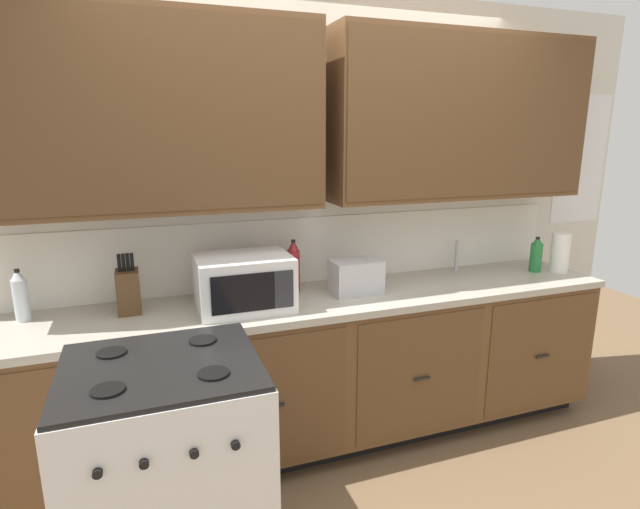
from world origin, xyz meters
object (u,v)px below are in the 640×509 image
(bottle_clear, at_px, (20,296))
(bottle_green, at_px, (536,255))
(stove_range, at_px, (169,470))
(toaster, at_px, (356,277))
(bottle_red, at_px, (294,266))
(microwave, at_px, (244,282))
(knife_block, at_px, (128,291))
(paper_towel_roll, at_px, (560,252))

(bottle_clear, relative_size, bottle_green, 1.12)
(stove_range, relative_size, bottle_clear, 3.66)
(stove_range, height_order, toaster, toaster)
(stove_range, xyz_separation_m, bottle_red, (0.77, 0.78, 0.59))
(bottle_green, bearing_deg, microwave, -178.42)
(toaster, xyz_separation_m, bottle_green, (1.29, 0.02, 0.02))
(stove_range, height_order, knife_block, knife_block)
(bottle_clear, bearing_deg, stove_range, -52.27)
(microwave, height_order, bottle_clear, microwave)
(knife_block, xyz_separation_m, bottle_red, (0.89, 0.06, 0.03))
(stove_range, relative_size, microwave, 1.98)
(bottle_clear, bearing_deg, bottle_green, -2.60)
(stove_range, bearing_deg, toaster, 29.69)
(paper_towel_roll, bearing_deg, bottle_green, 157.15)
(bottle_red, height_order, bottle_clear, bottle_red)
(bottle_green, bearing_deg, stove_range, -164.98)
(bottle_red, bearing_deg, bottle_green, -4.89)
(microwave, distance_m, knife_block, 0.58)
(toaster, xyz_separation_m, knife_block, (-1.21, 0.10, 0.02))
(toaster, bearing_deg, bottle_red, 154.55)
(knife_block, bearing_deg, microwave, -13.55)
(microwave, bearing_deg, stove_range, -127.32)
(knife_block, bearing_deg, paper_towel_roll, -3.05)
(toaster, height_order, bottle_red, bottle_red)
(stove_range, distance_m, microwave, 0.94)
(microwave, xyz_separation_m, bottle_clear, (-1.05, 0.19, -0.01))
(microwave, xyz_separation_m, bottle_red, (0.33, 0.19, 0.01))
(toaster, relative_size, bottle_clear, 1.08)
(bottle_clear, bearing_deg, bottle_red, 0.09)
(knife_block, height_order, paper_towel_roll, knife_block)
(bottle_red, bearing_deg, stove_range, -134.80)
(bottle_red, relative_size, bottle_green, 1.31)
(stove_range, xyz_separation_m, bottle_clear, (-0.60, 0.78, 0.57))
(stove_range, bearing_deg, knife_block, 98.96)
(paper_towel_roll, height_order, bottle_red, bottle_red)
(knife_block, distance_m, paper_towel_roll, 2.65)
(microwave, bearing_deg, knife_block, 166.45)
(stove_range, bearing_deg, bottle_red, 45.20)
(microwave, height_order, paper_towel_roll, microwave)
(bottle_green, bearing_deg, toaster, -179.31)
(paper_towel_roll, xyz_separation_m, bottle_green, (-0.14, 0.06, -0.02))
(bottle_red, bearing_deg, toaster, -25.45)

